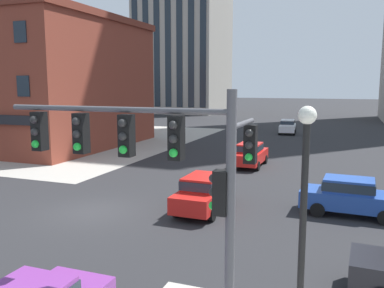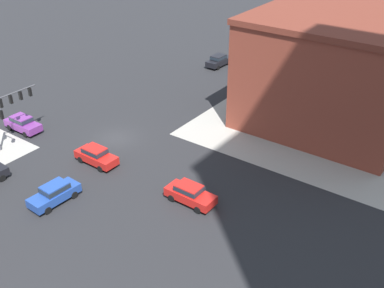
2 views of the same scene
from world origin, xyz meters
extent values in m
plane|color=#262628|center=(0.00, 0.00, 0.00)|extent=(320.00, 320.00, 0.00)
cube|color=#A8A399|center=(-20.00, 20.00, 0.00)|extent=(32.00, 32.00, 0.02)
cylinder|color=#4C4C51|center=(8.65, -7.88, 2.87)|extent=(0.20, 0.20, 5.74)
cylinder|color=#4C4C51|center=(6.00, -7.88, 5.30)|extent=(5.29, 0.12, 0.12)
cylinder|color=#4C4C51|center=(8.65, -6.98, 5.00)|extent=(0.11, 1.80, 0.11)
cube|color=black|center=(7.50, -7.88, 4.75)|extent=(0.28, 0.28, 0.90)
sphere|color=#282828|center=(7.50, -8.04, 5.03)|extent=(0.18, 0.18, 0.18)
sphere|color=#282828|center=(7.50, -8.04, 4.75)|extent=(0.18, 0.18, 0.18)
sphere|color=green|center=(7.50, -8.04, 4.47)|extent=(0.18, 0.18, 0.18)
cube|color=black|center=(6.35, -7.88, 4.75)|extent=(0.28, 0.28, 0.90)
sphere|color=#282828|center=(6.35, -8.04, 5.03)|extent=(0.18, 0.18, 0.18)
sphere|color=#282828|center=(6.35, -8.04, 4.75)|extent=(0.18, 0.18, 0.18)
sphere|color=green|center=(6.35, -8.04, 4.47)|extent=(0.18, 0.18, 0.18)
cube|color=black|center=(5.20, -7.88, 4.75)|extent=(0.28, 0.28, 0.90)
sphere|color=#282828|center=(5.20, -8.04, 5.03)|extent=(0.18, 0.18, 0.18)
sphere|color=#282828|center=(5.20, -8.04, 4.75)|extent=(0.18, 0.18, 0.18)
sphere|color=green|center=(5.20, -8.04, 4.47)|extent=(0.18, 0.18, 0.18)
cube|color=black|center=(4.05, -7.88, 4.75)|extent=(0.28, 0.28, 0.90)
sphere|color=#282828|center=(4.05, -8.04, 5.03)|extent=(0.18, 0.18, 0.18)
sphere|color=#282828|center=(4.05, -8.04, 4.75)|extent=(0.18, 0.18, 0.18)
sphere|color=green|center=(4.05, -8.04, 4.47)|extent=(0.18, 0.18, 0.18)
cube|color=black|center=(8.45, -7.88, 3.70)|extent=(0.28, 0.28, 0.90)
sphere|color=#282828|center=(8.29, -7.88, 3.98)|extent=(0.18, 0.18, 0.18)
sphere|color=#282828|center=(8.29, -7.88, 3.70)|extent=(0.18, 0.18, 0.18)
sphere|color=green|center=(8.29, -7.88, 3.42)|extent=(0.18, 0.18, 0.18)
cube|color=black|center=(8.65, -6.18, 4.45)|extent=(0.28, 0.28, 0.90)
sphere|color=#282828|center=(8.65, -6.34, 4.73)|extent=(0.18, 0.18, 0.18)
sphere|color=#282828|center=(8.65, -6.34, 4.45)|extent=(0.18, 0.18, 0.18)
sphere|color=green|center=(8.65, -6.34, 4.17)|extent=(0.18, 0.18, 0.18)
cylinder|color=black|center=(10.00, -7.36, 2.53)|extent=(0.14, 0.14, 5.06)
sphere|color=white|center=(10.00, -7.36, 5.24)|extent=(0.36, 0.36, 0.36)
cylinder|color=black|center=(11.88, -2.75, 0.32)|extent=(0.65, 0.25, 0.64)
cube|color=silver|center=(4.27, 33.65, 0.70)|extent=(2.11, 4.53, 0.76)
cube|color=silver|center=(4.28, 33.50, 1.38)|extent=(1.66, 2.23, 0.60)
cube|color=#232D38|center=(4.28, 33.50, 1.38)|extent=(1.71, 2.32, 0.40)
cylinder|color=black|center=(3.32, 34.94, 0.32)|extent=(0.27, 0.66, 0.64)
cylinder|color=black|center=(4.99, 35.08, 0.32)|extent=(0.27, 0.66, 0.64)
cylinder|color=black|center=(3.54, 32.22, 0.32)|extent=(0.27, 0.66, 0.64)
cylinder|color=black|center=(5.21, 32.36, 0.32)|extent=(0.27, 0.66, 0.64)
cube|color=red|center=(4.71, 1.99, 0.70)|extent=(1.81, 4.42, 0.76)
cube|color=red|center=(4.71, 1.84, 1.38)|extent=(1.52, 2.13, 0.60)
cube|color=#232D38|center=(4.71, 1.84, 1.38)|extent=(1.56, 2.22, 0.40)
cylinder|color=black|center=(3.89, 3.37, 0.32)|extent=(0.23, 0.64, 0.64)
cylinder|color=black|center=(5.57, 3.35, 0.32)|extent=(0.23, 0.64, 0.64)
cylinder|color=black|center=(3.86, 0.64, 0.32)|extent=(0.23, 0.64, 0.64)
cylinder|color=black|center=(5.54, 0.62, 0.32)|extent=(0.23, 0.64, 0.64)
cube|color=red|center=(4.43, 12.94, 0.70)|extent=(1.79, 4.41, 0.76)
cube|color=red|center=(4.43, 12.79, 1.38)|extent=(1.51, 2.12, 0.60)
cube|color=#232D38|center=(4.43, 12.79, 1.38)|extent=(1.55, 2.21, 0.40)
cylinder|color=black|center=(3.60, 14.31, 0.32)|extent=(0.22, 0.64, 0.64)
cylinder|color=black|center=(5.27, 14.30, 0.32)|extent=(0.22, 0.64, 0.64)
cylinder|color=black|center=(3.58, 11.58, 0.32)|extent=(0.22, 0.64, 0.64)
cylinder|color=black|center=(5.25, 11.57, 0.32)|extent=(0.22, 0.64, 0.64)
cube|color=#23479E|center=(11.12, 3.61, 0.70)|extent=(4.47, 1.95, 0.76)
cube|color=#23479E|center=(10.97, 3.62, 1.38)|extent=(2.17, 1.58, 0.60)
cube|color=#232D38|center=(10.97, 3.62, 1.38)|extent=(2.26, 1.62, 0.40)
cylinder|color=black|center=(12.52, 4.39, 0.32)|extent=(0.65, 0.25, 0.64)
cylinder|color=black|center=(9.80, 4.50, 0.32)|extent=(0.65, 0.25, 0.64)
cylinder|color=black|center=(9.72, 2.83, 0.32)|extent=(0.65, 0.25, 0.64)
cube|color=brown|center=(-19.71, 16.42, 5.69)|extent=(21.42, 16.85, 11.39)
cube|color=brown|center=(-19.71, 16.42, 11.69)|extent=(21.85, 17.18, 0.60)
cube|color=#1E2833|center=(-11.14, 7.96, 5.69)|extent=(1.10, 0.08, 1.50)
cube|color=#1E2833|center=(-11.14, 7.96, 9.49)|extent=(1.10, 0.08, 1.50)
camera|label=1|loc=(10.69, -15.43, 5.83)|focal=38.17mm
camera|label=2|loc=(29.79, 31.45, 23.72)|focal=43.03mm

